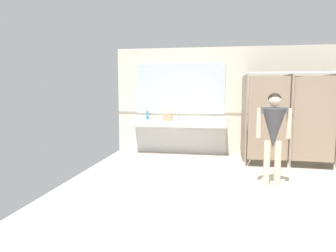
{
  "coord_description": "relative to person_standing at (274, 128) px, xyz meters",
  "views": [
    {
      "loc": [
        -1.16,
        -4.91,
        1.66
      ],
      "look_at": [
        -2.05,
        0.34,
        1.03
      ],
      "focal_mm": 32.99,
      "sensor_mm": 36.0,
      "label": 1
    }
  ],
  "objects": [
    {
      "name": "ground_plane",
      "position": [
        0.26,
        -0.51,
        -1.06
      ],
      "size": [
        7.79,
        6.92,
        0.1
      ],
      "primitive_type": "cube",
      "color": "#B2A899"
    },
    {
      "name": "wall_back",
      "position": [
        0.26,
        2.71,
        0.36
      ],
      "size": [
        7.79,
        0.12,
        2.74
      ],
      "primitive_type": "cube",
      "color": "beige",
      "rests_on": "ground_plane"
    },
    {
      "name": "wall_back_tile_band",
      "position": [
        0.26,
        2.64,
        0.04
      ],
      "size": [
        7.79,
        0.01,
        0.06
      ],
      "primitive_type": "cube",
      "color": "#9E937F",
      "rests_on": "wall_back"
    },
    {
      "name": "vanity_counter",
      "position": [
        -1.95,
        2.42,
        -0.36
      ],
      "size": [
        2.43,
        0.6,
        0.99
      ],
      "color": "silver",
      "rests_on": "ground_plane"
    },
    {
      "name": "mirror_panel",
      "position": [
        -1.95,
        2.63,
        0.67
      ],
      "size": [
        2.33,
        0.02,
        1.3
      ],
      "primitive_type": "cube",
      "color": "silver",
      "rests_on": "wall_back"
    },
    {
      "name": "bathroom_stalls",
      "position": [
        1.02,
        1.75,
        0.05
      ],
      "size": [
        2.8,
        1.36,
        2.03
      ],
      "color": "#84705B",
      "rests_on": "ground_plane"
    },
    {
      "name": "person_standing",
      "position": [
        0.0,
        0.0,
        0.0
      ],
      "size": [
        0.57,
        0.41,
        1.61
      ],
      "color": "beige",
      "rests_on": "ground_plane"
    },
    {
      "name": "handbag",
      "position": [
        -2.2,
        2.18,
        -0.02
      ],
      "size": [
        0.23,
        0.14,
        0.32
      ],
      "color": "tan",
      "rests_on": "vanity_counter"
    },
    {
      "name": "soap_dispenser",
      "position": [
        -2.8,
        2.51,
        -0.03
      ],
      "size": [
        0.07,
        0.07,
        0.22
      ],
      "color": "teal",
      "rests_on": "vanity_counter"
    },
    {
      "name": "paper_cup",
      "position": [
        -1.77,
        2.2,
        -0.09
      ],
      "size": [
        0.07,
        0.07,
        0.08
      ],
      "primitive_type": "cylinder",
      "color": "beige",
      "rests_on": "vanity_counter"
    }
  ]
}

